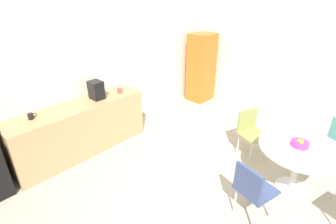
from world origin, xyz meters
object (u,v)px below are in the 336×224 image
chair_olive (250,128)px  fruit_bowl (300,143)px  locker_cabinet (201,68)px  mug_green (120,90)px  chair_navy (252,187)px  round_table (300,155)px  mug_white (31,116)px  coffee_maker (96,90)px

chair_olive → fruit_bowl: size_ratio=3.56×
chair_olive → locker_cabinet: bearing=56.1°
chair_olive → mug_green: mug_green is taller
chair_olive → chair_navy: (-1.30, -0.68, 0.00)m
round_table → mug_white: (-2.28, 3.15, 0.35)m
round_table → coffee_maker: bearing=110.8°
fruit_bowl → mug_green: bearing=104.0°
locker_cabinet → mug_white: size_ratio=13.03×
chair_olive → mug_white: size_ratio=6.43×
round_table → chair_olive: chair_olive is taller
chair_navy → mug_white: mug_white is taller
chair_navy → round_table: bearing=-13.4°
fruit_bowl → coffee_maker: coffee_maker is taller
chair_olive → mug_white: (-2.64, 2.24, 0.43)m
fruit_bowl → mug_white: mug_white is taller
round_table → mug_white: mug_white is taller
chair_olive → coffee_maker: size_ratio=2.59×
chair_navy → coffee_maker: bearing=94.6°
fruit_bowl → mug_white: 3.87m
round_table → chair_navy: (-0.95, 0.23, -0.07)m
round_table → fruit_bowl: (0.00, 0.04, 0.18)m
chair_navy → coffee_maker: 2.94m
mug_white → mug_green: (1.54, -0.13, 0.00)m
mug_green → coffee_maker: bearing=169.7°
chair_olive → chair_navy: size_ratio=1.00×
chair_olive → coffee_maker: coffee_maker is taller
chair_olive → chair_navy: 1.47m
locker_cabinet → fruit_bowl: size_ratio=7.20×
mug_green → coffee_maker: 0.46m
locker_cabinet → chair_olive: locker_cabinet is taller
fruit_bowl → coffee_maker: (-1.18, 3.07, 0.29)m
chair_olive → mug_green: size_ratio=6.43×
chair_olive → fruit_bowl: (-0.35, -0.87, 0.25)m
mug_white → mug_green: bearing=-4.7°
round_table → coffee_maker: (-1.18, 3.10, 0.46)m
chair_navy → fruit_bowl: bearing=-11.2°
chair_olive → mug_white: 3.49m
mug_green → mug_white: bearing=175.3°
locker_cabinet → chair_olive: (-1.41, -2.10, -0.32)m
locker_cabinet → mug_white: bearing=177.9°
round_table → chair_navy: chair_navy is taller
locker_cabinet → coffee_maker: size_ratio=5.25×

